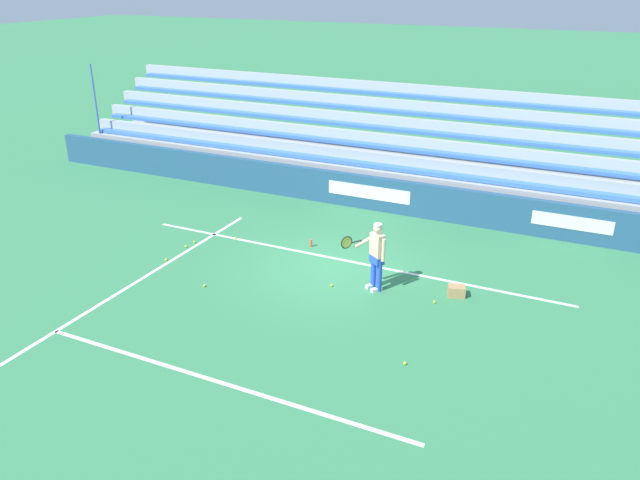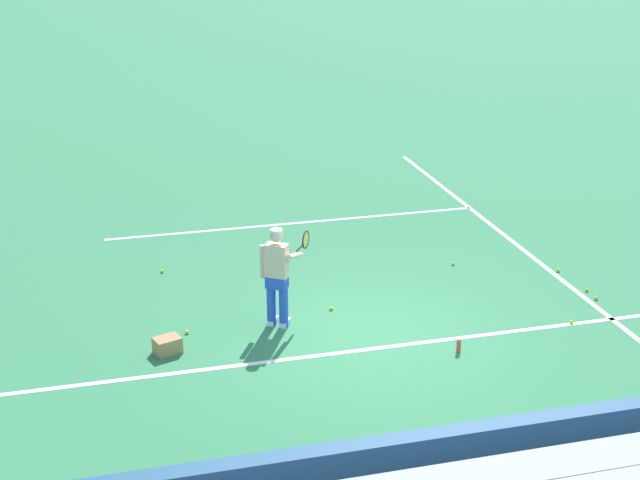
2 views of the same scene
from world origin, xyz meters
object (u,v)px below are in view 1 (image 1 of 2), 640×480
(tennis_ball_far_left, at_px, (405,363))
(tennis_ball_midcourt, at_px, (204,286))
(water_bottle, at_px, (311,243))
(ball_box_cardboard, at_px, (456,291))
(tennis_ball_far_right, at_px, (186,246))
(tennis_ball_stray_back, at_px, (434,302))
(tennis_ball_toward_net, at_px, (166,260))
(tennis_ball_near_player, at_px, (235,238))
(tennis_ball_on_baseline, at_px, (194,242))
(tennis_player, at_px, (376,256))
(tennis_ball_by_box, at_px, (331,285))

(tennis_ball_far_left, relative_size, tennis_ball_midcourt, 1.00)
(water_bottle, bearing_deg, ball_box_cardboard, 165.86)
(tennis_ball_far_right, bearing_deg, tennis_ball_far_left, 159.20)
(ball_box_cardboard, distance_m, tennis_ball_far_right, 7.60)
(tennis_ball_stray_back, distance_m, tennis_ball_toward_net, 7.21)
(tennis_ball_far_right, distance_m, water_bottle, 3.53)
(water_bottle, bearing_deg, tennis_ball_near_player, 11.37)
(tennis_ball_far_left, xyz_separation_m, tennis_ball_toward_net, (7.33, -1.85, 0.00))
(tennis_ball_far_left, bearing_deg, tennis_ball_on_baseline, -23.27)
(tennis_player, xyz_separation_m, tennis_ball_far_left, (-1.69, 2.74, -0.86))
(tennis_player, height_order, tennis_ball_on_baseline, tennis_player)
(tennis_ball_stray_back, xyz_separation_m, tennis_ball_toward_net, (7.17, 0.83, 0.00))
(tennis_ball_far_left, bearing_deg, tennis_ball_far_right, -20.80)
(tennis_player, xyz_separation_m, tennis_ball_toward_net, (5.64, 0.89, -0.86))
(tennis_ball_far_right, bearing_deg, tennis_ball_near_player, -129.92)
(ball_box_cardboard, relative_size, tennis_ball_far_right, 6.06)
(tennis_ball_stray_back, bearing_deg, water_bottle, -22.61)
(ball_box_cardboard, height_order, tennis_ball_far_left, ball_box_cardboard)
(tennis_player, relative_size, tennis_ball_stray_back, 25.98)
(tennis_ball_toward_net, bearing_deg, water_bottle, -140.94)
(tennis_player, distance_m, tennis_ball_near_player, 4.99)
(tennis_ball_by_box, bearing_deg, tennis_ball_on_baseline, -9.30)
(tennis_player, bearing_deg, tennis_ball_near_player, -13.87)
(tennis_ball_far_left, bearing_deg, ball_box_cardboard, -93.57)
(tennis_ball_on_baseline, bearing_deg, tennis_ball_near_player, -140.16)
(tennis_ball_stray_back, relative_size, tennis_ball_by_box, 1.00)
(tennis_ball_far_right, relative_size, tennis_ball_on_baseline, 1.00)
(tennis_ball_far_right, height_order, tennis_ball_by_box, same)
(tennis_player, distance_m, tennis_ball_by_box, 1.37)
(ball_box_cardboard, xyz_separation_m, tennis_ball_far_left, (0.20, 3.25, -0.10))
(tennis_ball_by_box, height_order, tennis_ball_on_baseline, same)
(tennis_ball_on_baseline, bearing_deg, tennis_ball_far_left, 156.73)
(tennis_player, relative_size, water_bottle, 7.80)
(tennis_ball_far_right, relative_size, tennis_ball_far_left, 1.00)
(tennis_ball_stray_back, relative_size, tennis_ball_on_baseline, 1.00)
(tennis_player, xyz_separation_m, water_bottle, (2.54, -1.63, -0.78))
(tennis_ball_toward_net, bearing_deg, tennis_ball_stray_back, -173.41)
(ball_box_cardboard, height_order, tennis_ball_on_baseline, ball_box_cardboard)
(tennis_ball_far_left, bearing_deg, tennis_ball_by_box, -41.75)
(tennis_ball_near_player, bearing_deg, tennis_ball_by_box, 158.00)
(tennis_ball_midcourt, xyz_separation_m, tennis_ball_near_player, (0.94, -2.88, 0.00))
(tennis_ball_midcourt, bearing_deg, tennis_ball_toward_net, -24.07)
(tennis_ball_far_right, bearing_deg, ball_box_cardboard, -176.62)
(tennis_ball_far_left, distance_m, tennis_ball_midcourt, 5.61)
(tennis_player, height_order, tennis_ball_midcourt, tennis_player)
(ball_box_cardboard, distance_m, tennis_ball_on_baseline, 7.56)
(tennis_ball_stray_back, height_order, tennis_ball_by_box, same)
(tennis_ball_by_box, height_order, tennis_ball_near_player, same)
(ball_box_cardboard, relative_size, tennis_ball_far_left, 6.06)
(tennis_ball_midcourt, height_order, tennis_ball_near_player, same)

